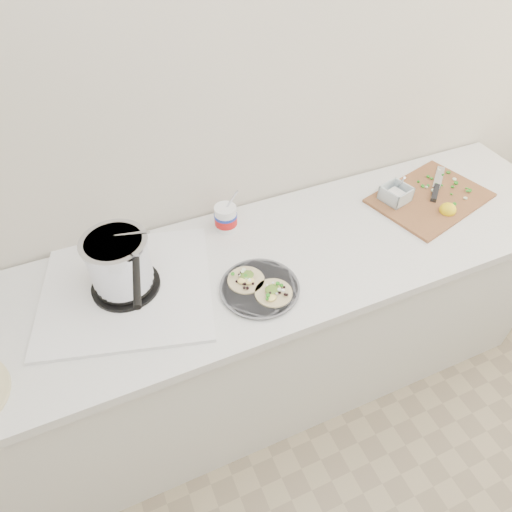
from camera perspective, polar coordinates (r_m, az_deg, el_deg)
name	(u,v)px	position (r m, az deg, el deg)	size (l,w,h in m)	color
counter	(280,323)	(2.04, 3.06, -8.36)	(2.44, 0.66, 0.90)	silver
stove	(122,271)	(1.57, -16.41, -1.86)	(0.68, 0.65, 0.27)	silver
taco_plate	(260,286)	(1.56, 0.45, -3.81)	(0.28, 0.28, 0.04)	#55565C
tub	(226,216)	(1.76, -3.71, 5.07)	(0.09, 0.09, 0.20)	white
cutboard	(427,195)	(2.06, 20.62, 7.14)	(0.55, 0.44, 0.07)	brown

